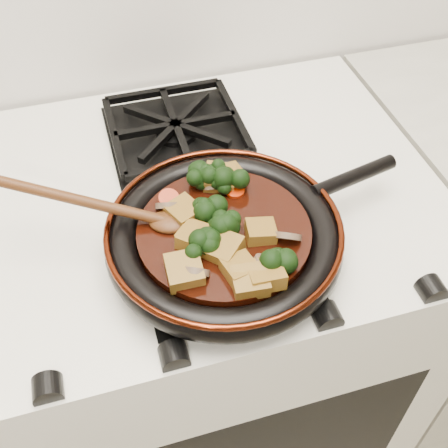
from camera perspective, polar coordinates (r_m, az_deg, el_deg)
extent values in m
cube|color=white|center=(1.24, -2.03, -11.63)|extent=(0.76, 0.60, 0.90)
cylinder|color=black|center=(0.76, 0.00, -1.88)|extent=(0.29, 0.29, 0.01)
torus|color=black|center=(0.76, 0.00, -1.43)|extent=(0.32, 0.32, 0.04)
torus|color=#49180A|center=(0.74, 0.00, -0.37)|extent=(0.32, 0.32, 0.01)
cylinder|color=black|center=(0.84, 13.06, 4.71)|extent=(0.14, 0.05, 0.02)
cylinder|color=black|center=(0.75, 0.00, -1.08)|extent=(0.23, 0.23, 0.02)
cube|color=brown|center=(0.80, -0.38, 4.44)|extent=(0.04, 0.04, 0.02)
cube|color=brown|center=(0.81, 0.41, 4.77)|extent=(0.05, 0.05, 0.03)
cube|color=brown|center=(0.73, 3.74, -0.82)|extent=(0.04, 0.04, 0.03)
cube|color=brown|center=(0.76, -4.09, 1.15)|extent=(0.05, 0.06, 0.02)
cube|color=brown|center=(0.69, 1.59, -4.64)|extent=(0.05, 0.05, 0.03)
cube|color=brown|center=(0.69, -4.04, -4.77)|extent=(0.05, 0.05, 0.03)
cube|color=brown|center=(0.73, -3.09, -1.17)|extent=(0.05, 0.05, 0.02)
cube|color=brown|center=(0.68, 2.65, -5.83)|extent=(0.05, 0.05, 0.03)
cube|color=brown|center=(0.80, -0.42, 4.61)|extent=(0.06, 0.06, 0.03)
cube|color=brown|center=(0.72, -2.92, -1.54)|extent=(0.06, 0.06, 0.03)
cube|color=brown|center=(0.69, 4.21, -5.16)|extent=(0.05, 0.04, 0.03)
cube|color=brown|center=(0.71, 0.06, -2.60)|extent=(0.06, 0.06, 0.03)
cylinder|color=#AC2204|center=(0.79, 1.13, 3.40)|extent=(0.03, 0.03, 0.01)
cylinder|color=#AC2204|center=(0.72, -1.59, -1.99)|extent=(0.03, 0.03, 0.02)
cylinder|color=#AC2204|center=(0.78, -5.63, 2.59)|extent=(0.03, 0.03, 0.02)
cylinder|color=#AC2204|center=(0.76, -3.30, 0.88)|extent=(0.03, 0.03, 0.02)
cylinder|color=#AC2204|center=(0.74, -2.96, -0.56)|extent=(0.03, 0.03, 0.02)
cylinder|color=brown|center=(0.77, -5.61, 1.83)|extent=(0.04, 0.04, 0.03)
cylinder|color=brown|center=(0.70, 4.37, -4.13)|extent=(0.05, 0.05, 0.03)
cylinder|color=brown|center=(0.73, 6.41, -1.25)|extent=(0.05, 0.04, 0.03)
cylinder|color=brown|center=(0.80, -1.27, 4.14)|extent=(0.03, 0.03, 0.02)
cylinder|color=brown|center=(0.69, -2.92, -4.87)|extent=(0.04, 0.04, 0.03)
ellipsoid|color=#4B2710|center=(0.75, -5.56, 0.21)|extent=(0.07, 0.06, 0.02)
cylinder|color=#4B2710|center=(0.76, -14.41, 2.34)|extent=(0.02, 0.02, 0.24)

